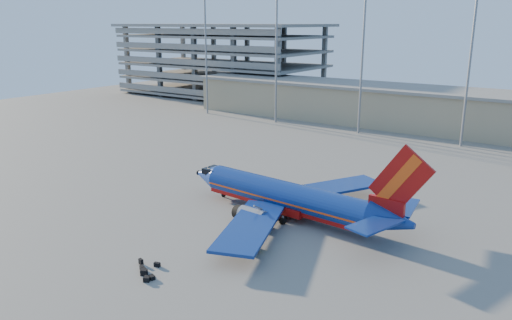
# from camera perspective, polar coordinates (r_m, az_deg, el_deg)

# --- Properties ---
(ground) EXTENTS (220.00, 220.00, 0.00)m
(ground) POSITION_cam_1_polar(r_m,az_deg,el_deg) (62.96, -0.88, -4.82)
(ground) COLOR slate
(ground) RESTS_ON ground
(terminal_building) EXTENTS (122.00, 16.00, 8.50)m
(terminal_building) POSITION_cam_1_polar(r_m,az_deg,el_deg) (110.28, 21.41, 5.26)
(terminal_building) COLOR gray
(terminal_building) RESTS_ON ground
(parking_garage) EXTENTS (62.00, 32.00, 21.40)m
(parking_garage) POSITION_cam_1_polar(r_m,az_deg,el_deg) (155.85, -3.84, 11.71)
(parking_garage) COLOR slate
(parking_garage) RESTS_ON ground
(light_mast_row) EXTENTS (101.60, 1.60, 28.65)m
(light_mast_row) POSITION_cam_1_polar(r_m,az_deg,el_deg) (98.67, 17.62, 12.28)
(light_mast_row) COLOR gray
(light_mast_row) RESTS_ON ground
(aircraft_main) EXTENTS (31.56, 30.27, 10.69)m
(aircraft_main) POSITION_cam_1_polar(r_m,az_deg,el_deg) (57.69, 4.02, -4.37)
(aircraft_main) COLOR navy
(aircraft_main) RESTS_ON ground
(baggage_tug) EXTENTS (2.33, 1.76, 1.49)m
(baggage_tug) POSITION_cam_1_polar(r_m,az_deg,el_deg) (49.96, -0.72, -9.44)
(baggage_tug) COLOR yellow
(baggage_tug) RESTS_ON ground
(luggage_pile) EXTENTS (3.51, 3.03, 0.54)m
(luggage_pile) POSITION_cam_1_polar(r_m,az_deg,el_deg) (46.93, -12.41, -12.32)
(luggage_pile) COLOR black
(luggage_pile) RESTS_ON ground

